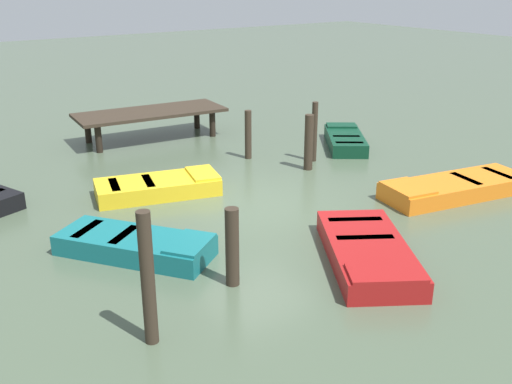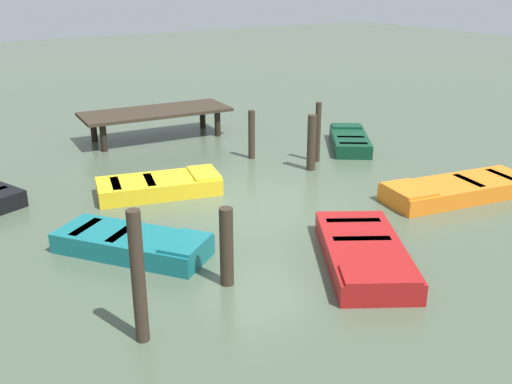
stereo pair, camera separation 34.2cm
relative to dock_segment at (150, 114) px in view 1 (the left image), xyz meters
The scene contains 12 objects.
ground_plane 6.84m from the dock_segment, 94.11° to the right, with size 80.00×80.00×0.00m, color #475642.
dock_segment is the anchor object (origin of this frame).
rowboat_orange 9.82m from the dock_segment, 66.33° to the right, with size 3.99×1.94×0.46m.
rowboat_teal 8.48m from the dock_segment, 116.97° to the right, with size 2.72×3.11×0.46m.
rowboat_red 10.33m from the dock_segment, 91.97° to the right, with size 2.86×3.46×0.46m.
rowboat_yellow 5.25m from the dock_segment, 113.07° to the right, with size 3.18×1.96×0.46m.
rowboat_dark_green 6.33m from the dock_segment, 42.28° to the right, with size 2.38×2.76×0.46m.
mooring_piling_far_right 10.00m from the dock_segment, 106.89° to the right, with size 0.24×0.24×1.44m, color #33281E.
mooring_piling_mid_left 5.62m from the dock_segment, 59.16° to the right, with size 0.17×0.17×1.74m, color #33281E.
mooring_piling_near_right 5.80m from the dock_segment, 67.11° to the right, with size 0.25×0.25×1.55m, color #33281E.
mooring_piling_far_left 3.83m from the dock_segment, 67.67° to the right, with size 0.20×0.20×1.44m, color #33281E.
mooring_piling_mid_right 11.40m from the dock_segment, 114.96° to the right, with size 0.20×0.20×2.10m, color #33281E.
Camera 1 is at (-7.19, -10.47, 5.15)m, focal length 40.85 mm.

